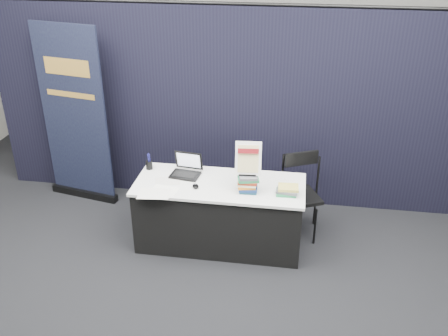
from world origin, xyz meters
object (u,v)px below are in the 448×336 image
book_stack_tall (247,184)px  book_stack_short (287,190)px  display_table (220,213)px  laptop (186,170)px  pullup_banner (76,126)px  stacking_chair (299,191)px  info_sign (248,159)px

book_stack_tall → book_stack_short: book_stack_tall is taller
display_table → laptop: bearing=159.4°
display_table → laptop: (-0.40, 0.15, 0.43)m
pullup_banner → stacking_chair: bearing=3.6°
laptop → info_sign: (0.71, -0.24, 0.30)m
display_table → book_stack_short: 0.83m
display_table → book_stack_short: (0.71, -0.11, 0.42)m
display_table → book_stack_short: book_stack_short is taller
info_sign → book_stack_tall: bearing=-95.3°
book_stack_tall → pullup_banner: (-2.22, 0.88, 0.14)m
info_sign → stacking_chair: 0.92m
display_table → book_stack_tall: book_stack_tall is taller
book_stack_tall → info_sign: info_sign is taller
book_stack_short → pullup_banner: pullup_banner is taller
book_stack_tall → stacking_chair: 0.80m
display_table → book_stack_tall: 0.57m
display_table → stacking_chair: bearing=24.0°
display_table → pullup_banner: (-1.91, 0.76, 0.61)m
laptop → stacking_chair: size_ratio=0.36×
laptop → book_stack_tall: bearing=-14.2°
book_stack_tall → display_table: bearing=158.0°
display_table → info_sign: info_sign is taller
laptop → book_stack_short: bearing=-5.9°
book_stack_short → stacking_chair: size_ratio=0.22×
book_stack_tall → book_stack_short: (0.41, 0.02, -0.05)m
display_table → book_stack_short: bearing=-8.4°
laptop → info_sign: info_sign is taller
book_stack_short → stacking_chair: stacking_chair is taller
laptop → stacking_chair: (1.24, 0.22, -0.29)m
laptop → book_stack_short: 1.14m
info_sign → pullup_banner: 2.38m
info_sign → stacking_chair: size_ratio=0.39×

